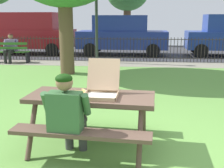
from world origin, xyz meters
TOP-DOWN VIEW (x-y plane):
  - ground at (0.00, 2.18)m, footprint 28.00×12.36m
  - cobblestone_walkway at (0.00, 7.66)m, footprint 28.00×1.40m
  - street_asphalt at (0.00, 11.93)m, footprint 28.00×7.15m
  - picnic_table_foreground at (-0.67, 0.19)m, footprint 1.90×1.60m
  - pizza_box_open at (-0.51, 0.20)m, footprint 0.49×0.59m
  - pizza_slice_on_table at (-0.88, 0.33)m, footprint 0.31×0.29m
  - adult_at_table at (-0.89, -0.30)m, footprint 0.62×0.61m
  - iron_fence_streetside at (-0.00, 8.36)m, footprint 18.33×0.03m
  - park_bench_left at (-5.35, 7.52)m, footprint 1.63×0.60m
  - person_on_park_bench at (-5.28, 7.54)m, footprint 0.62×0.60m
  - lamp_post_walkway at (-1.74, 7.95)m, footprint 0.28×0.28m
  - parked_car_left at (-5.66, 10.50)m, footprint 4.69×2.15m
  - parked_car_center at (-0.83, 10.50)m, footprint 4.44×2.00m

SIDE VIEW (x-z plane):
  - ground at x=0.00m, z-range -0.02..0.00m
  - street_asphalt at x=0.00m, z-range -0.01..0.00m
  - cobblestone_walkway at x=0.00m, z-range -0.01..0.00m
  - park_bench_left at x=-5.35m, z-range -0.01..0.84m
  - iron_fence_streetside at x=0.00m, z-range 0.01..1.04m
  - picnic_table_foreground at x=-0.67m, z-range 0.20..0.99m
  - adult_at_table at x=-0.89m, z-range 0.06..1.25m
  - person_on_park_bench at x=-5.28m, z-range 0.06..1.25m
  - pizza_slice_on_table at x=-0.88m, z-range 0.77..0.79m
  - pizza_box_open at x=-0.51m, z-range 0.64..1.13m
  - parked_car_center at x=-0.83m, z-range 0.04..1.98m
  - parked_car_left at x=-5.66m, z-range 0.06..2.14m
  - lamp_post_walkway at x=-1.74m, z-range 0.44..4.34m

